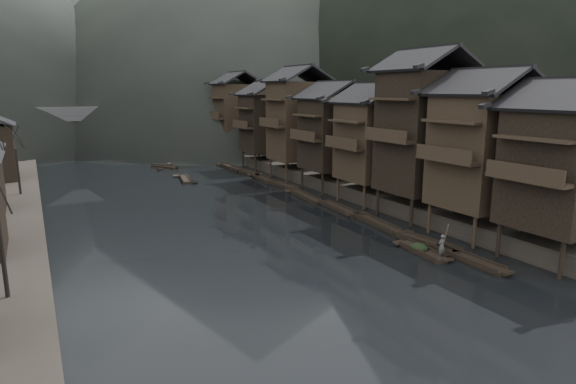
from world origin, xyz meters
TOP-DOWN VIEW (x-y plane):
  - water at (0.00, 0.00)m, footprint 300.00×300.00m
  - right_bank at (35.00, 40.00)m, footprint 40.00×200.00m
  - stilt_houses at (17.28, 19.65)m, footprint 9.00×67.60m
  - bare_trees at (-17.00, 11.89)m, footprint 3.88×43.62m
  - moored_sampans at (11.97, 26.25)m, footprint 3.02×71.40m
  - midriver_boats at (2.73, 47.09)m, footprint 3.77×29.56m
  - stone_bridge at (-0.00, 72.00)m, footprint 40.00×6.00m
  - hero_sampan at (9.80, -2.43)m, footprint 1.50×5.20m
  - cargo_heap at (9.77, -2.20)m, footprint 1.13×1.48m
  - boatman at (9.96, -4.23)m, footprint 0.67×0.47m
  - bamboo_pole at (10.16, -4.23)m, footprint 1.77×2.22m

SIDE VIEW (x-z plane):
  - water at x=0.00m, z-range 0.00..0.00m
  - midriver_boats at x=2.73m, z-range -0.02..0.43m
  - hero_sampan at x=9.80m, z-range -0.01..0.42m
  - moored_sampans at x=11.97m, z-range -0.03..0.44m
  - cargo_heap at x=9.77m, z-range 0.44..1.12m
  - right_bank at x=35.00m, z-range 0.00..1.80m
  - boatman at x=9.96m, z-range 0.44..2.20m
  - bamboo_pole at x=10.16m, z-range 2.20..5.76m
  - stone_bridge at x=0.00m, z-range 0.61..9.61m
  - bare_trees at x=-17.00m, z-range 2.62..10.38m
  - stilt_houses at x=17.28m, z-range 0.90..17.00m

